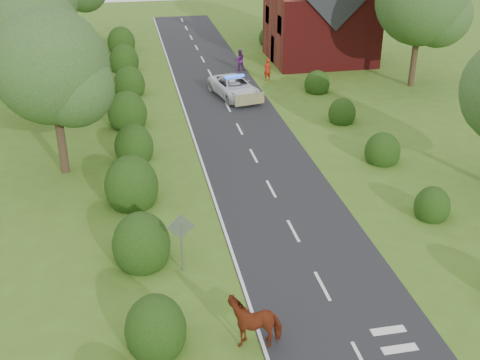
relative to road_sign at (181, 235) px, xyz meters
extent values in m
plane|color=#46611E|center=(5.00, -2.00, -1.65)|extent=(120.00, 120.00, 0.00)
cube|color=black|center=(5.00, 13.00, -1.64)|extent=(6.00, 70.00, 0.02)
cube|color=white|center=(5.00, -2.00, -1.63)|extent=(0.12, 1.80, 0.01)
cube|color=white|center=(5.00, 2.00, -1.63)|extent=(0.12, 1.80, 0.01)
cube|color=white|center=(5.00, 6.00, -1.63)|extent=(0.12, 1.80, 0.01)
cube|color=white|center=(5.00, 10.00, -1.63)|extent=(0.12, 1.80, 0.01)
cube|color=white|center=(5.00, 14.00, -1.63)|extent=(0.12, 1.80, 0.01)
cube|color=white|center=(5.00, 18.00, -1.63)|extent=(0.12, 1.80, 0.01)
cube|color=white|center=(5.00, 22.00, -1.63)|extent=(0.12, 1.80, 0.01)
cube|color=white|center=(5.00, 26.00, -1.63)|extent=(0.12, 1.80, 0.01)
cube|color=white|center=(5.00, 30.00, -1.63)|extent=(0.12, 1.80, 0.01)
cube|color=white|center=(5.00, 34.00, -1.63)|extent=(0.12, 1.80, 0.01)
cube|color=white|center=(5.00, 38.00, -1.63)|extent=(0.12, 1.80, 0.01)
cube|color=white|center=(5.00, 42.00, -1.63)|extent=(0.12, 1.80, 0.01)
cube|color=white|center=(5.00, 46.00, -1.63)|extent=(0.12, 1.80, 0.01)
cube|color=white|center=(2.10, 13.00, -1.63)|extent=(0.12, 70.00, 0.01)
cube|color=white|center=(6.40, -5.70, -1.63)|extent=(1.20, 0.35, 0.01)
cube|color=white|center=(6.40, -4.80, -1.63)|extent=(1.20, 0.35, 0.01)
ellipsoid|color=black|center=(-1.30, -4.00, -0.99)|extent=(2.00, 2.10, 2.40)
ellipsoid|color=black|center=(-1.50, 1.00, -0.91)|extent=(2.30, 2.41, 2.70)
ellipsoid|color=black|center=(-1.70, 6.00, -0.83)|extent=(2.50, 2.62, 3.00)
ellipsoid|color=black|center=(-1.40, 11.00, -0.97)|extent=(2.10, 2.20, 2.50)
ellipsoid|color=black|center=(-1.60, 16.00, -0.88)|extent=(2.40, 2.52, 2.80)
ellipsoid|color=black|center=(-1.30, 22.00, -0.94)|extent=(2.20, 2.31, 2.60)
ellipsoid|color=black|center=(-1.50, 28.00, -0.91)|extent=(2.30, 2.41, 2.70)
ellipsoid|color=black|center=(-1.60, 34.00, -0.88)|extent=(2.40, 2.52, 2.80)
ellipsoid|color=black|center=(11.40, 2.00, -1.13)|extent=(1.60, 1.68, 1.90)
ellipsoid|color=black|center=(11.60, 8.00, -1.08)|extent=(1.90, 2.00, 2.10)
ellipsoid|color=black|center=(11.50, 14.00, -1.10)|extent=(1.70, 1.78, 2.00)
ellipsoid|color=black|center=(11.80, 20.00, -1.10)|extent=(1.80, 1.89, 2.00)
ellipsoid|color=black|center=(11.60, 34.00, -1.10)|extent=(1.70, 1.78, 2.00)
cylinder|color=#332316|center=(-5.00, 10.00, 0.33)|extent=(0.44, 0.44, 3.96)
sphere|color=#1C4019|center=(-5.00, 10.00, 3.93)|extent=(5.60, 5.60, 5.60)
sphere|color=#506C30|center=(-4.02, 9.44, 3.03)|extent=(3.92, 3.92, 3.92)
cylinder|color=#332316|center=(-6.50, 18.00, 0.22)|extent=(0.44, 0.44, 3.74)
sphere|color=#1C4019|center=(-6.50, 18.00, 3.62)|extent=(5.60, 5.60, 5.60)
sphere|color=#506C30|center=(-5.52, 17.44, 2.77)|extent=(3.92, 3.92, 3.92)
cylinder|color=#332316|center=(-8.00, 28.00, 0.77)|extent=(0.44, 0.44, 4.84)
sphere|color=#506C30|center=(-6.81, 27.32, 4.07)|extent=(4.76, 4.76, 4.76)
cylinder|color=#332316|center=(-5.50, 38.00, 0.44)|extent=(0.44, 0.44, 4.18)
cylinder|color=#332316|center=(19.00, 20.00, 0.55)|extent=(0.44, 0.44, 4.40)
sphere|color=#506C30|center=(20.12, 19.36, 3.55)|extent=(4.48, 4.48, 4.48)
cylinder|color=#332316|center=(14.00, 36.00, 0.33)|extent=(0.44, 0.44, 3.96)
cylinder|color=gray|center=(0.00, 0.00, -0.55)|extent=(0.08, 0.08, 2.20)
cube|color=gray|center=(0.00, 0.00, 0.35)|extent=(1.06, 0.04, 1.06)
cube|color=#611313|center=(14.50, 28.00, 1.10)|extent=(8.00, 7.00, 5.50)
imported|color=#5A180E|center=(1.89, -4.32, -0.93)|extent=(2.14, 1.29, 1.44)
imported|color=white|center=(5.83, 20.01, -0.95)|extent=(3.36, 5.43, 1.40)
cube|color=yellow|center=(6.38, 17.51, -1.02)|extent=(2.06, 0.51, 0.77)
cube|color=blue|center=(5.83, 20.01, -0.17)|extent=(1.42, 0.58, 0.14)
imported|color=#AB1F0E|center=(8.94, 23.27, -0.82)|extent=(0.70, 0.56, 1.68)
imported|color=#4F165D|center=(7.42, 26.24, -0.81)|extent=(0.85, 0.68, 1.69)
camera|label=1|loc=(-1.57, -19.31, 11.99)|focal=45.00mm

